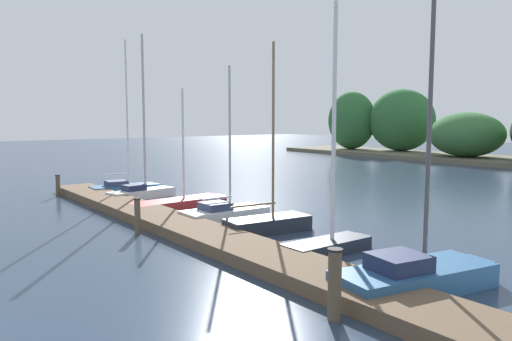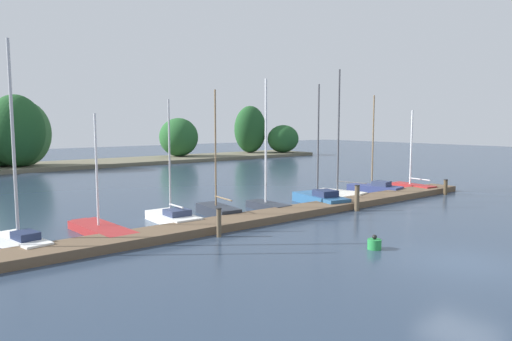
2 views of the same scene
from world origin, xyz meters
The scene contains 11 objects.
dock_pier centered at (0.00, 9.38, 0.17)m, with size 31.07×1.80×0.35m.
sailboat_0 centered at (-13.28, 11.37, 0.35)m, with size 1.52×3.62×7.75m.
sailboat_1 centered at (-11.09, 11.32, 0.46)m, with size 1.53×3.57×7.72m.
sailboat_2 centered at (-7.94, 11.69, 0.23)m, with size 1.57×4.55×5.07m.
sailboat_3 centered at (-4.48, 11.72, 0.30)m, with size 1.40×3.54×5.75m.
sailboat_4 centered at (-1.91, 11.80, 0.33)m, with size 1.40×3.19×6.31m.
sailboat_5 centered at (1.15, 11.52, 0.46)m, with size 0.97×2.96×7.00m.
sailboat_6 centered at (4.53, 10.83, 0.38)m, with size 2.05×4.20×6.84m.
mooring_piling_0 centered at (-14.23, 8.26, 0.53)m, with size 0.24×0.24×1.05m.
mooring_piling_1 centered at (-4.31, 8.07, 0.61)m, with size 0.23×0.23×1.21m.
mooring_piling_2 centered at (4.57, 8.13, 0.70)m, with size 0.30×0.30×1.39m.
Camera 1 is at (10.89, 1.49, 3.82)m, focal length 34.73 mm.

